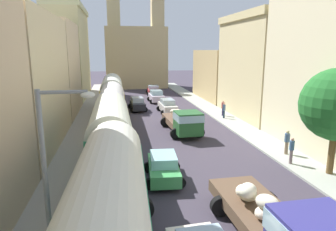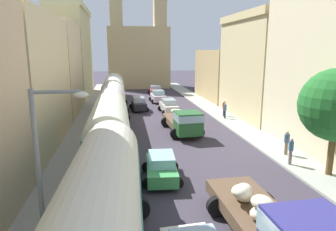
{
  "view_description": "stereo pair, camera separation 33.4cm",
  "coord_description": "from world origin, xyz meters",
  "px_view_note": "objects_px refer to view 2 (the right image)",
  "views": [
    {
      "loc": [
        -4.27,
        -2.74,
        7.19
      ],
      "look_at": [
        0.0,
        21.44,
        1.86
      ],
      "focal_mm": 32.4,
      "sensor_mm": 36.0,
      "label": 1
    },
    {
      "loc": [
        -3.94,
        -2.79,
        7.19
      ],
      "look_at": [
        0.0,
        21.44,
        1.86
      ],
      "focal_mm": 32.4,
      "sensor_mm": 36.0,
      "label": 2
    }
  ],
  "objects_px": {
    "car_0": "(169,106)",
    "pedestrian_2": "(291,150)",
    "cargo_truck_1": "(184,121)",
    "pedestrian_3": "(287,142)",
    "parked_bus_1": "(110,131)",
    "car_2": "(155,90)",
    "streetlamp_near": "(46,166)",
    "cargo_truck_0": "(281,228)",
    "car_4": "(161,167)",
    "car_1": "(158,96)",
    "parked_bus_2": "(112,106)",
    "parked_bus_3": "(114,92)",
    "pedestrian_0": "(225,110)",
    "car_5": "(139,104)",
    "pedestrian_4": "(224,108)",
    "parked_bus_0": "(103,205)"
  },
  "relations": [
    {
      "from": "parked_bus_2",
      "to": "parked_bus_0",
      "type": "bearing_deg",
      "value": -90.0
    },
    {
      "from": "car_0",
      "to": "pedestrian_3",
      "type": "distance_m",
      "value": 16.87
    },
    {
      "from": "pedestrian_2",
      "to": "cargo_truck_0",
      "type": "bearing_deg",
      "value": -122.92
    },
    {
      "from": "cargo_truck_0",
      "to": "parked_bus_2",
      "type": "bearing_deg",
      "value": 107.45
    },
    {
      "from": "parked_bus_0",
      "to": "pedestrian_3",
      "type": "xyz_separation_m",
      "value": [
        11.86,
        8.99,
        -1.2
      ]
    },
    {
      "from": "parked_bus_3",
      "to": "streetlamp_near",
      "type": "xyz_separation_m",
      "value": [
        -1.66,
        -26.95,
        1.33
      ]
    },
    {
      "from": "parked_bus_2",
      "to": "car_4",
      "type": "distance_m",
      "value": 11.86
    },
    {
      "from": "parked_bus_0",
      "to": "pedestrian_0",
      "type": "xyz_separation_m",
      "value": [
        11.57,
        20.48,
        -1.21
      ]
    },
    {
      "from": "cargo_truck_1",
      "to": "pedestrian_4",
      "type": "xyz_separation_m",
      "value": [
        5.79,
        6.01,
        -0.18
      ]
    },
    {
      "from": "parked_bus_2",
      "to": "cargo_truck_0",
      "type": "distance_m",
      "value": 19.73
    },
    {
      "from": "parked_bus_3",
      "to": "car_4",
      "type": "height_order",
      "value": "parked_bus_3"
    },
    {
      "from": "parked_bus_2",
      "to": "cargo_truck_0",
      "type": "bearing_deg",
      "value": -72.55
    },
    {
      "from": "pedestrian_0",
      "to": "parked_bus_1",
      "type": "bearing_deg",
      "value": -135.2
    },
    {
      "from": "parked_bus_1",
      "to": "car_2",
      "type": "distance_m",
      "value": 31.62
    },
    {
      "from": "cargo_truck_1",
      "to": "car_1",
      "type": "xyz_separation_m",
      "value": [
        -0.06,
        16.78,
        -0.37
      ]
    },
    {
      "from": "cargo_truck_0",
      "to": "car_4",
      "type": "bearing_deg",
      "value": 112.44
    },
    {
      "from": "parked_bus_2",
      "to": "parked_bus_3",
      "type": "height_order",
      "value": "parked_bus_3"
    },
    {
      "from": "parked_bus_2",
      "to": "car_2",
      "type": "relative_size",
      "value": 2.17
    },
    {
      "from": "cargo_truck_1",
      "to": "car_1",
      "type": "height_order",
      "value": "cargo_truck_1"
    },
    {
      "from": "car_5",
      "to": "pedestrian_4",
      "type": "height_order",
      "value": "pedestrian_4"
    },
    {
      "from": "cargo_truck_1",
      "to": "car_4",
      "type": "xyz_separation_m",
      "value": [
        -3.23,
        -9.05,
        -0.45
      ]
    },
    {
      "from": "car_4",
      "to": "pedestrian_0",
      "type": "bearing_deg",
      "value": 57.92
    },
    {
      "from": "parked_bus_2",
      "to": "cargo_truck_0",
      "type": "relative_size",
      "value": 1.18
    },
    {
      "from": "car_0",
      "to": "car_4",
      "type": "distance_m",
      "value": 18.65
    },
    {
      "from": "cargo_truck_1",
      "to": "car_1",
      "type": "distance_m",
      "value": 16.79
    },
    {
      "from": "cargo_truck_0",
      "to": "pedestrian_3",
      "type": "height_order",
      "value": "cargo_truck_0"
    },
    {
      "from": "pedestrian_0",
      "to": "streetlamp_near",
      "type": "xyz_separation_m",
      "value": [
        -13.22,
        -20.43,
        2.62
      ]
    },
    {
      "from": "car_0",
      "to": "car_4",
      "type": "relative_size",
      "value": 1.12
    },
    {
      "from": "car_4",
      "to": "car_5",
      "type": "xyz_separation_m",
      "value": [
        0.11,
        20.43,
        0.05
      ]
    },
    {
      "from": "cargo_truck_1",
      "to": "car_2",
      "type": "relative_size",
      "value": 1.76
    },
    {
      "from": "parked_bus_1",
      "to": "parked_bus_3",
      "type": "xyz_separation_m",
      "value": [
        0.0,
        18.0,
        -0.01
      ]
    },
    {
      "from": "car_4",
      "to": "cargo_truck_0",
      "type": "bearing_deg",
      "value": -67.56
    },
    {
      "from": "car_1",
      "to": "pedestrian_2",
      "type": "xyz_separation_m",
      "value": [
        5.1,
        -25.17,
        0.24
      ]
    },
    {
      "from": "pedestrian_2",
      "to": "cargo_truck_1",
      "type": "bearing_deg",
      "value": 121.02
    },
    {
      "from": "parked_bus_0",
      "to": "parked_bus_2",
      "type": "distance_m",
      "value": 18.0
    },
    {
      "from": "parked_bus_1",
      "to": "car_2",
      "type": "xyz_separation_m",
      "value": [
        6.56,
        30.89,
        -1.59
      ]
    },
    {
      "from": "car_0",
      "to": "pedestrian_2",
      "type": "distance_m",
      "value": 18.31
    },
    {
      "from": "cargo_truck_0",
      "to": "pedestrian_3",
      "type": "distance_m",
      "value": 11.46
    },
    {
      "from": "car_0",
      "to": "cargo_truck_1",
      "type": "bearing_deg",
      "value": -91.29
    },
    {
      "from": "cargo_truck_1",
      "to": "pedestrian_3",
      "type": "bearing_deg",
      "value": -49.03
    },
    {
      "from": "cargo_truck_1",
      "to": "streetlamp_near",
      "type": "bearing_deg",
      "value": -116.42
    },
    {
      "from": "cargo_truck_1",
      "to": "pedestrian_2",
      "type": "height_order",
      "value": "cargo_truck_1"
    },
    {
      "from": "car_2",
      "to": "pedestrian_4",
      "type": "relative_size",
      "value": 2.24
    },
    {
      "from": "car_0",
      "to": "car_1",
      "type": "bearing_deg",
      "value": 92.04
    },
    {
      "from": "cargo_truck_0",
      "to": "car_5",
      "type": "distance_m",
      "value": 27.99
    },
    {
      "from": "parked_bus_3",
      "to": "car_2",
      "type": "relative_size",
      "value": 2.29
    },
    {
      "from": "car_1",
      "to": "parked_bus_1",
      "type": "bearing_deg",
      "value": -104.43
    },
    {
      "from": "parked_bus_1",
      "to": "car_1",
      "type": "xyz_separation_m",
      "value": [
        6.03,
        23.42,
        -1.51
      ]
    },
    {
      "from": "car_4",
      "to": "pedestrian_3",
      "type": "xyz_separation_m",
      "value": [
        9.0,
        2.4,
        0.29
      ]
    },
    {
      "from": "parked_bus_2",
      "to": "car_0",
      "type": "distance_m",
      "value": 9.46
    }
  ]
}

